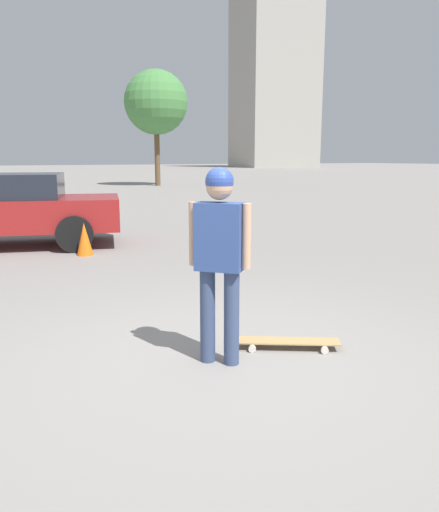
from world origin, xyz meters
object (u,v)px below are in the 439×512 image
at_px(person, 220,247).
at_px(traffic_cone, 84,239).
at_px(skateboard, 287,342).
at_px(car_parked_near, 5,209).

distance_m(person, traffic_cone, 5.25).
distance_m(skateboard, traffic_cone, 5.26).
bearing_deg(car_parked_near, traffic_cone, 140.89).
bearing_deg(car_parked_near, person, 113.94).
bearing_deg(traffic_cone, skateboard, -173.88).
xyz_separation_m(skateboard, car_parked_near, (6.79, 1.66, 0.67)).
bearing_deg(skateboard, traffic_cone, -52.66).
bearing_deg(car_parked_near, skateboard, 119.43).
xyz_separation_m(person, car_parked_near, (6.76, 0.98, -0.25)).
distance_m(car_parked_near, traffic_cone, 1.96).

